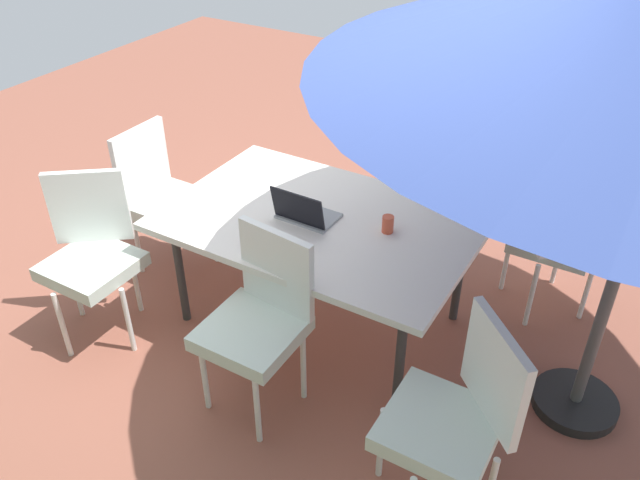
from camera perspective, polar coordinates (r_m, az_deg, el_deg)
ground_plane at (r=4.03m, az=-0.00°, el=-7.02°), size 10.00×10.00×0.02m
dining_table at (r=3.61m, az=-0.00°, el=1.27°), size 1.72×1.14×0.73m
chair_north at (r=3.21m, az=-5.42°, el=-6.76°), size 0.47×0.48×0.98m
chair_southwest at (r=4.02m, az=20.62°, el=0.33°), size 0.58×0.59×0.98m
chair_east at (r=4.30m, az=-13.76°, el=3.98°), size 0.46×0.46×0.98m
chair_northeast at (r=3.86m, az=-19.60°, el=-0.90°), size 0.58×0.58×0.98m
chair_northwest at (r=2.82m, az=11.85°, el=-14.89°), size 0.59×0.59×0.98m
laptop at (r=3.55m, az=-1.37°, el=2.39°), size 0.32×0.25×0.21m
cup at (r=3.47m, az=6.03°, el=1.40°), size 0.06×0.06×0.10m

